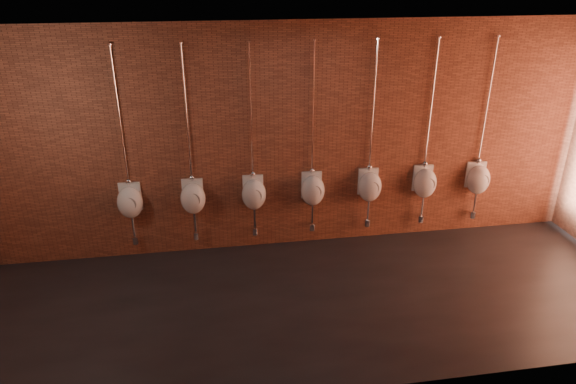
{
  "coord_description": "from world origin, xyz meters",
  "views": [
    {
      "loc": [
        -1.17,
        -5.16,
        3.85
      ],
      "look_at": [
        -0.2,
        0.9,
        1.1
      ],
      "focal_mm": 32.0,
      "sensor_mm": 36.0,
      "label": 1
    }
  ],
  "objects_px": {
    "urinal_4": "(370,185)",
    "urinal_1": "(193,197)",
    "urinal_2": "(254,193)",
    "urinal_0": "(130,201)",
    "urinal_3": "(313,189)",
    "urinal_5": "(425,182)",
    "urinal_6": "(478,178)"
  },
  "relations": [
    {
      "from": "urinal_3",
      "to": "urinal_4",
      "type": "bearing_deg",
      "value": 0.0
    },
    {
      "from": "urinal_0",
      "to": "urinal_3",
      "type": "height_order",
      "value": "same"
    },
    {
      "from": "urinal_1",
      "to": "urinal_5",
      "type": "height_order",
      "value": "same"
    },
    {
      "from": "urinal_4",
      "to": "urinal_1",
      "type": "bearing_deg",
      "value": 180.0
    },
    {
      "from": "urinal_4",
      "to": "urinal_5",
      "type": "height_order",
      "value": "same"
    },
    {
      "from": "urinal_0",
      "to": "urinal_6",
      "type": "distance_m",
      "value": 5.05
    },
    {
      "from": "urinal_4",
      "to": "urinal_0",
      "type": "bearing_deg",
      "value": 180.0
    },
    {
      "from": "urinal_0",
      "to": "urinal_2",
      "type": "height_order",
      "value": "same"
    },
    {
      "from": "urinal_1",
      "to": "urinal_3",
      "type": "bearing_deg",
      "value": 0.0
    },
    {
      "from": "urinal_6",
      "to": "urinal_3",
      "type": "bearing_deg",
      "value": 180.0
    },
    {
      "from": "urinal_6",
      "to": "urinal_0",
      "type": "bearing_deg",
      "value": 180.0
    },
    {
      "from": "urinal_4",
      "to": "urinal_3",
      "type": "bearing_deg",
      "value": 180.0
    },
    {
      "from": "urinal_0",
      "to": "urinal_5",
      "type": "height_order",
      "value": "same"
    },
    {
      "from": "urinal_2",
      "to": "urinal_3",
      "type": "relative_size",
      "value": 1.0
    },
    {
      "from": "urinal_0",
      "to": "urinal_2",
      "type": "distance_m",
      "value": 1.68
    },
    {
      "from": "urinal_1",
      "to": "urinal_5",
      "type": "relative_size",
      "value": 1.0
    },
    {
      "from": "urinal_1",
      "to": "urinal_4",
      "type": "height_order",
      "value": "same"
    },
    {
      "from": "urinal_4",
      "to": "urinal_5",
      "type": "relative_size",
      "value": 1.0
    },
    {
      "from": "urinal_0",
      "to": "urinal_4",
      "type": "relative_size",
      "value": 1.0
    },
    {
      "from": "urinal_0",
      "to": "urinal_1",
      "type": "bearing_deg",
      "value": 0.0
    },
    {
      "from": "urinal_0",
      "to": "urinal_4",
      "type": "xyz_separation_m",
      "value": [
        3.37,
        0.0,
        0.0
      ]
    },
    {
      "from": "urinal_3",
      "to": "urinal_4",
      "type": "height_order",
      "value": "same"
    },
    {
      "from": "urinal_3",
      "to": "urinal_6",
      "type": "xyz_separation_m",
      "value": [
        2.53,
        0.0,
        0.0
      ]
    },
    {
      "from": "urinal_1",
      "to": "urinal_4",
      "type": "distance_m",
      "value": 2.53
    },
    {
      "from": "urinal_1",
      "to": "urinal_5",
      "type": "bearing_deg",
      "value": 0.0
    },
    {
      "from": "urinal_4",
      "to": "urinal_6",
      "type": "xyz_separation_m",
      "value": [
        1.68,
        0.0,
        0.0
      ]
    },
    {
      "from": "urinal_5",
      "to": "urinal_1",
      "type": "bearing_deg",
      "value": 180.0
    },
    {
      "from": "urinal_2",
      "to": "urinal_3",
      "type": "height_order",
      "value": "same"
    },
    {
      "from": "urinal_0",
      "to": "urinal_5",
      "type": "bearing_deg",
      "value": 0.0
    },
    {
      "from": "urinal_2",
      "to": "urinal_6",
      "type": "xyz_separation_m",
      "value": [
        3.37,
        0.0,
        0.0
      ]
    },
    {
      "from": "urinal_2",
      "to": "urinal_6",
      "type": "height_order",
      "value": "same"
    },
    {
      "from": "urinal_2",
      "to": "urinal_0",
      "type": "bearing_deg",
      "value": 180.0
    }
  ]
}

